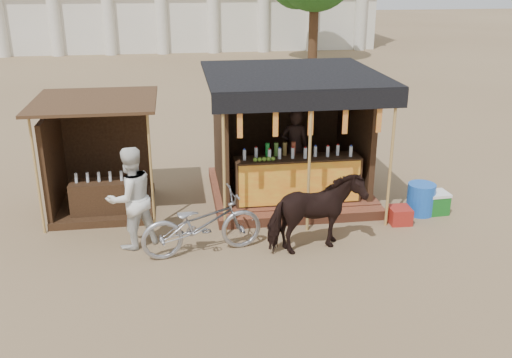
{
  "coord_description": "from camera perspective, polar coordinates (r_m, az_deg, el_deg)",
  "views": [
    {
      "loc": [
        -1.42,
        -8.29,
        4.82
      ],
      "look_at": [
        0.0,
        1.6,
        1.1
      ],
      "focal_mm": 40.0,
      "sensor_mm": 36.0,
      "label": 1
    }
  ],
  "objects": [
    {
      "name": "bystander",
      "position": [
        10.44,
        -12.41,
        -1.86
      ],
      "size": [
        1.16,
        1.09,
        1.89
      ],
      "primitive_type": "imported",
      "rotation": [
        0.0,
        0.0,
        3.68
      ],
      "color": "silver",
      "rests_on": "ground"
    },
    {
      "name": "ground",
      "position": [
        9.7,
        1.36,
        -9.4
      ],
      "size": [
        120.0,
        120.0,
        0.0
      ],
      "primitive_type": "plane",
      "color": "#846B4C",
      "rests_on": "ground"
    },
    {
      "name": "motorbike",
      "position": [
        10.13,
        -5.42,
        -4.47
      ],
      "size": [
        2.27,
        1.15,
        1.14
      ],
      "primitive_type": "imported",
      "rotation": [
        0.0,
        0.0,
        1.76
      ],
      "color": "#95969D",
      "rests_on": "ground"
    },
    {
      "name": "blue_barrel",
      "position": [
        12.26,
        16.15,
        -1.93
      ],
      "size": [
        0.61,
        0.61,
        0.65
      ],
      "primitive_type": "cylinder",
      "rotation": [
        0.0,
        0.0,
        0.07
      ],
      "color": "blue",
      "rests_on": "ground"
    },
    {
      "name": "red_crate",
      "position": [
        11.78,
        14.15,
        -3.52
      ],
      "size": [
        0.43,
        0.45,
        0.33
      ],
      "primitive_type": "cube",
      "rotation": [
        0.0,
        0.0,
        -0.03
      ],
      "color": "maroon",
      "rests_on": "ground"
    },
    {
      "name": "secondary_stall",
      "position": [
        12.32,
        -15.87,
        0.81
      ],
      "size": [
        2.4,
        2.4,
        2.38
      ],
      "color": "#3A2515",
      "rests_on": "ground"
    },
    {
      "name": "cooler",
      "position": [
        12.39,
        17.18,
        -2.28
      ],
      "size": [
        0.67,
        0.48,
        0.46
      ],
      "color": "#16661D",
      "rests_on": "ground"
    },
    {
      "name": "main_stall",
      "position": [
        12.49,
        3.44,
        2.7
      ],
      "size": [
        3.6,
        3.61,
        2.78
      ],
      "color": "brown",
      "rests_on": "ground"
    },
    {
      "name": "cow",
      "position": [
        10.15,
        5.97,
        -3.52
      ],
      "size": [
        1.85,
        1.2,
        1.44
      ],
      "primitive_type": "imported",
      "rotation": [
        0.0,
        0.0,
        1.83
      ],
      "color": "black",
      "rests_on": "ground"
    }
  ]
}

